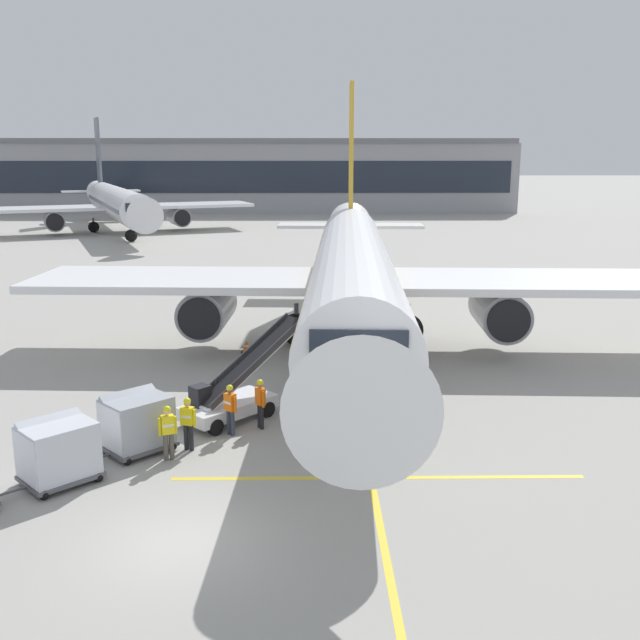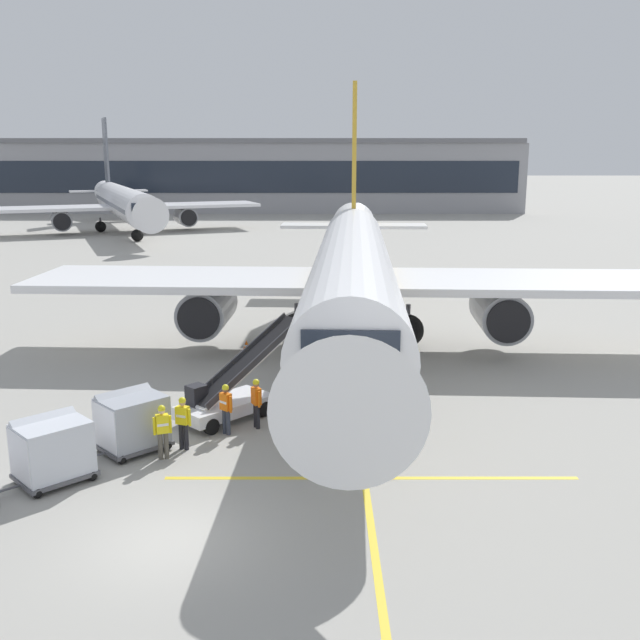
# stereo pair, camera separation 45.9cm
# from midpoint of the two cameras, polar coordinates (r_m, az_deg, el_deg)

# --- Properties ---
(ground_plane) EXTENTS (600.00, 600.00, 0.00)m
(ground_plane) POSITION_cam_midpoint_polar(r_m,az_deg,el_deg) (18.76, -10.80, -16.63)
(ground_plane) COLOR #9E9B93
(parked_airplane) EXTENTS (30.29, 39.59, 13.64)m
(parked_airplane) POSITION_cam_midpoint_polar(r_m,az_deg,el_deg) (34.07, 3.18, 3.78)
(parked_airplane) COLOR white
(parked_airplane) RESTS_ON ground
(belt_loader) EXTENTS (4.48, 4.61, 3.29)m
(belt_loader) POSITION_cam_midpoint_polar(r_m,az_deg,el_deg) (25.93, -6.40, -5.77)
(belt_loader) COLOR silver
(belt_loader) RESTS_ON ground
(baggage_cart_lead) EXTENTS (2.55, 2.54, 1.91)m
(baggage_cart_lead) POSITION_cam_midpoint_polar(r_m,az_deg,el_deg) (23.73, -13.83, -7.63)
(baggage_cart_lead) COLOR #515156
(baggage_cart_lead) RESTS_ON ground
(baggage_cart_second) EXTENTS (2.55, 2.54, 1.91)m
(baggage_cart_second) POSITION_cam_midpoint_polar(r_m,az_deg,el_deg) (22.24, -19.54, -9.45)
(baggage_cart_second) COLOR #515156
(baggage_cart_second) RESTS_ON ground
(ground_crew_by_loader) EXTENTS (0.54, 0.36, 1.74)m
(ground_crew_by_loader) POSITION_cam_midpoint_polar(r_m,az_deg,el_deg) (23.45, -9.94, -7.71)
(ground_crew_by_loader) COLOR black
(ground_crew_by_loader) RESTS_ON ground
(ground_crew_by_carts) EXTENTS (0.39, 0.51, 1.74)m
(ground_crew_by_carts) POSITION_cam_midpoint_polar(r_m,az_deg,el_deg) (24.91, -4.28, -6.29)
(ground_crew_by_carts) COLOR black
(ground_crew_by_carts) RESTS_ON ground
(ground_crew_marshaller) EXTENTS (0.54, 0.36, 1.74)m
(ground_crew_marshaller) POSITION_cam_midpoint_polar(r_m,az_deg,el_deg) (22.86, -11.49, -8.33)
(ground_crew_marshaller) COLOR #514C42
(ground_crew_marshaller) RESTS_ON ground
(ground_crew_wingwalker) EXTENTS (0.44, 0.43, 1.74)m
(ground_crew_wingwalker) POSITION_cam_midpoint_polar(r_m,az_deg,el_deg) (24.47, -6.65, -6.70)
(ground_crew_wingwalker) COLOR #333847
(ground_crew_wingwalker) RESTS_ON ground
(safety_cone_engine_keepout) EXTENTS (0.53, 0.53, 0.60)m
(safety_cone_engine_keepout) POSITION_cam_midpoint_polar(r_m,az_deg,el_deg) (34.44, -5.20, -2.08)
(safety_cone_engine_keepout) COLOR black
(safety_cone_engine_keepout) RESTS_ON ground
(apron_guidance_line_lead_in) EXTENTS (0.20, 110.00, 0.01)m
(apron_guidance_line_lead_in) POSITION_cam_midpoint_polar(r_m,az_deg,el_deg) (34.18, 2.77, -2.66)
(apron_guidance_line_lead_in) COLOR yellow
(apron_guidance_line_lead_in) RESTS_ON ground
(apron_guidance_line_stop_bar) EXTENTS (12.00, 0.20, 0.01)m
(apron_guidance_line_stop_bar) POSITION_cam_midpoint_polar(r_m,az_deg,el_deg) (21.60, 4.89, -12.27)
(apron_guidance_line_stop_bar) COLOR yellow
(apron_guidance_line_stop_bar) RESTS_ON ground
(terminal_building) EXTENTS (91.92, 14.48, 11.47)m
(terminal_building) POSITION_cam_midpoint_polar(r_m,az_deg,el_deg) (121.73, -6.37, 11.22)
(terminal_building) COLOR #939399
(terminal_building) RESTS_ON ground
(distant_airplane) EXTENTS (32.21, 40.00, 13.95)m
(distant_airplane) POSITION_cam_midpoint_polar(r_m,az_deg,el_deg) (90.46, -14.80, 8.89)
(distant_airplane) COLOR white
(distant_airplane) RESTS_ON ground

